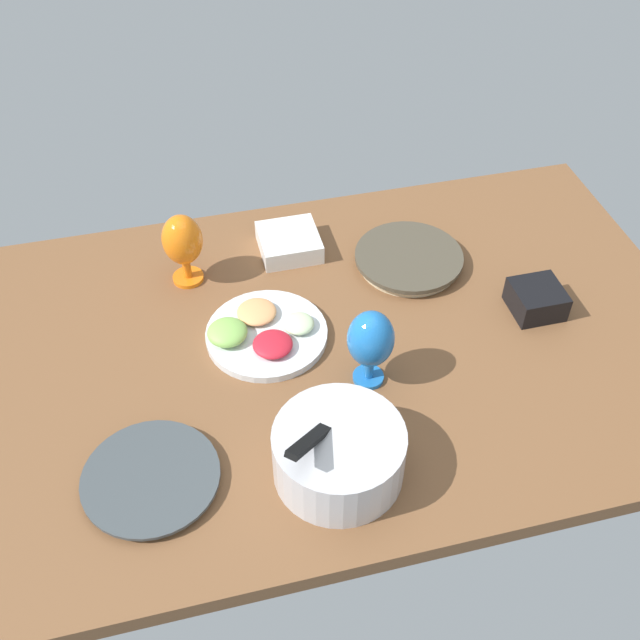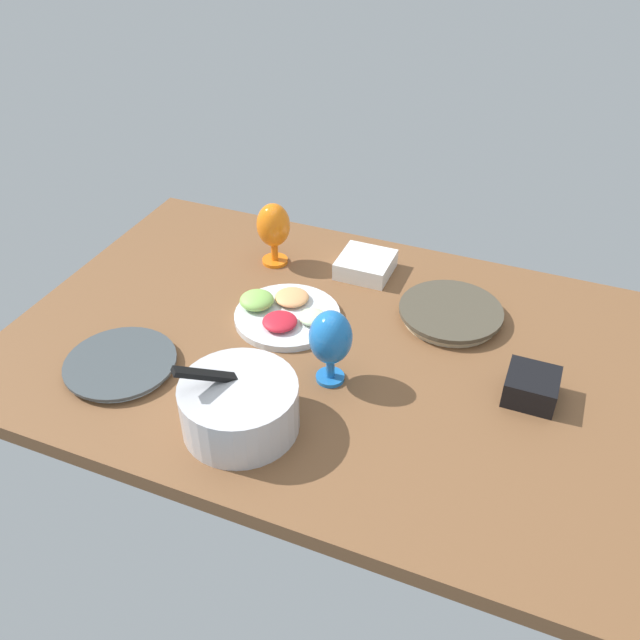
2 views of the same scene
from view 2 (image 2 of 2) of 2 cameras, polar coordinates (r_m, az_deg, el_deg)
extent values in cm
cube|color=brown|center=(164.60, 1.57, -2.75)|extent=(160.00, 104.00, 4.00)
cylinder|color=beige|center=(174.71, 10.94, 0.40)|extent=(24.14, 24.14, 1.89)
cylinder|color=#494233|center=(173.82, 10.99, 0.80)|extent=(26.24, 26.24, 1.13)
cylinder|color=silver|center=(163.49, -16.44, -3.71)|extent=(23.78, 23.78, 1.27)
cylinder|color=#3E4549|center=(162.86, -16.50, -3.44)|extent=(25.85, 25.85, 0.76)
cylinder|color=silver|center=(140.88, -6.80, -7.26)|extent=(24.59, 24.59, 11.14)
cylinder|color=white|center=(138.57, -6.90, -6.27)|extent=(22.13, 22.13, 2.01)
cube|color=black|center=(137.89, -8.59, -4.71)|extent=(13.87, 14.86, 10.29)
cylinder|color=silver|center=(171.45, -2.77, 0.32)|extent=(26.87, 26.87, 1.80)
ellipsoid|color=#8CC659|center=(173.08, -5.35, 1.68)|extent=(8.75, 8.75, 3.55)
ellipsoid|color=red|center=(166.45, -3.37, -0.07)|extent=(8.64, 8.64, 2.47)
ellipsoid|color=beige|center=(167.51, -0.64, 0.26)|extent=(6.94, 6.94, 2.42)
ellipsoid|color=#F2A566|center=(174.61, -2.39, 1.93)|extent=(8.84, 8.84, 2.29)
cylinder|color=blue|center=(154.04, 0.86, -4.85)|extent=(6.54, 6.54, 1.00)
cylinder|color=blue|center=(152.15, 0.87, -4.05)|extent=(2.00, 2.00, 4.68)
ellipsoid|color=blue|center=(146.52, 0.90, -1.47)|extent=(9.60, 9.60, 12.86)
cylinder|color=orange|center=(194.30, -3.81, 5.03)|extent=(7.35, 7.35, 1.00)
cylinder|color=orange|center=(192.79, -3.85, 5.76)|extent=(2.00, 2.00, 4.75)
ellipsoid|color=orange|center=(188.44, -3.96, 8.00)|extent=(9.33, 9.33, 12.55)
cube|color=black|center=(154.85, 17.41, -5.38)|extent=(11.08, 11.08, 6.28)
cube|color=tan|center=(153.55, 17.54, -4.83)|extent=(9.09, 9.09, 2.01)
cube|color=white|center=(188.77, 3.87, 4.68)|extent=(14.40, 14.40, 4.91)
cube|color=#F9E072|center=(187.93, 3.89, 5.08)|extent=(11.81, 11.81, 1.57)
camera|label=1|loc=(0.79, -75.95, 27.57)|focal=43.00mm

